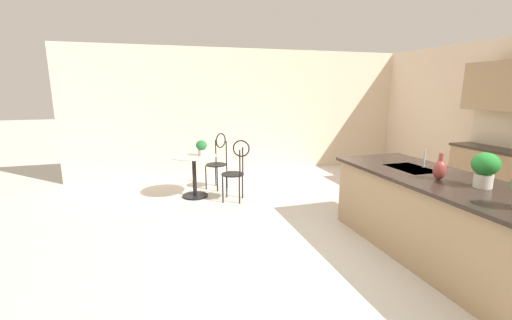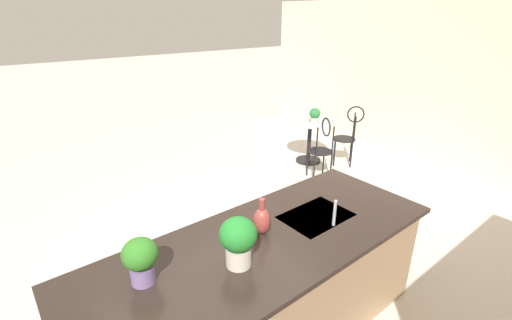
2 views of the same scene
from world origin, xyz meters
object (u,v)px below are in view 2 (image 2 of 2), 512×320
Objects in this scene: chair_near_window at (322,146)px; vase_on_counter at (262,220)px; bistro_table at (309,137)px; potted_plant_on_table at (315,115)px; potted_plant_counter_far at (140,258)px; potted_plant_counter_near at (238,239)px; chair_by_island at (348,133)px.

chair_near_window is 3.04m from vase_on_counter.
bistro_table is at bearing -142.75° from vase_on_counter.
potted_plant_counter_far is (3.81, 2.06, 0.20)m from potted_plant_on_table.
potted_plant_counter_near is (3.30, 2.43, 0.67)m from bistro_table.
chair_by_island reaches higher than potted_plant_on_table.
chair_by_island is at bearing -170.00° from chair_near_window.
potted_plant_counter_near is at bearing 156.57° from potted_plant_counter_far.
potted_plant_on_table is 0.86× the size of potted_plant_counter_far.
vase_on_counter is at bearing -152.25° from potted_plant_counter_near.
chair_near_window is 3.62× the size of vase_on_counter.
chair_near_window and chair_by_island have the same top height.
potted_plant_on_table is at bearing 70.08° from bistro_table.
potted_plant_counter_near is (2.89, 1.79, 0.55)m from chair_near_window.
potted_plant_on_table is (0.46, -0.36, 0.32)m from chair_by_island.
bistro_table is at bearing -122.95° from chair_near_window.
potted_plant_on_table is (-0.37, -0.51, 0.32)m from chair_near_window.
potted_plant_counter_far is (3.85, 2.19, 0.65)m from bistro_table.
potted_plant_counter_near is at bearing 27.75° from vase_on_counter.
bistro_table is at bearing -50.03° from chair_by_island.
chair_by_island is 3.97× the size of potted_plant_on_table.
bistro_table is 0.77× the size of chair_by_island.
chair_by_island is 3.01× the size of potted_plant_counter_near.
potted_plant_counter_near is 1.20× the size of vase_on_counter.
potted_plant_counter_near is (-0.55, 0.24, 0.02)m from potted_plant_counter_far.
potted_plant_counter_far is at bearing 28.43° from potted_plant_on_table.
chair_by_island is 4.23m from potted_plant_counter_near.
potted_plant_on_table reaches higher than bistro_table.
potted_plant_counter_far is (4.27, 1.70, 0.52)m from chair_by_island.
bistro_table is at bearing -143.66° from potted_plant_counter_near.
vase_on_counter is (3.37, 1.75, 0.46)m from chair_by_island.
potted_plant_counter_far reaches higher than potted_plant_on_table.
vase_on_counter is (-0.90, 0.05, -0.06)m from potted_plant_counter_far.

